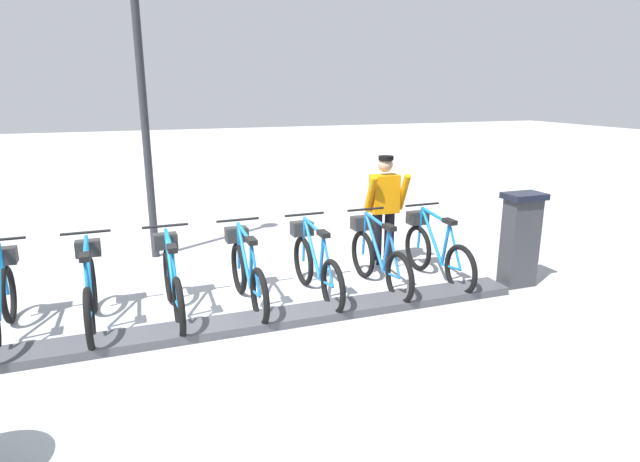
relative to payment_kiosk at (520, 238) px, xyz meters
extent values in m
plane|color=#B2B1B7|center=(-0.05, 3.84, -0.67)|extent=(60.00, 60.00, 0.00)
cube|color=#47474C|center=(-0.05, 3.84, -0.62)|extent=(0.44, 7.01, 0.10)
cube|color=#38383D|center=(0.00, 0.00, -0.07)|extent=(0.28, 0.44, 1.20)
cube|color=#194C8C|center=(0.15, 0.00, 0.28)|extent=(0.03, 0.30, 0.40)
cube|color=black|center=(0.00, 0.00, 0.57)|extent=(0.36, 0.52, 0.08)
torus|color=black|center=(-0.03, 0.93, -0.33)|extent=(0.67, 0.08, 0.67)
torus|color=black|center=(1.02, 0.95, -0.33)|extent=(0.67, 0.08, 0.67)
cylinder|color=#1273BA|center=(0.68, 0.94, -0.05)|extent=(0.60, 0.06, 0.70)
cylinder|color=#1273BA|center=(0.34, 0.94, -0.09)|extent=(0.16, 0.05, 0.61)
cylinder|color=#1273BA|center=(0.62, 0.94, 0.25)|extent=(0.69, 0.06, 0.11)
cylinder|color=#1273BA|center=(0.18, 0.93, -0.36)|extent=(0.43, 0.04, 0.09)
cylinder|color=#1273BA|center=(0.12, 0.93, -0.06)|extent=(0.33, 0.04, 0.56)
cylinder|color=#1273BA|center=(0.99, 0.95, -0.02)|extent=(0.10, 0.04, 0.62)
cube|color=black|center=(0.28, 0.94, 0.24)|extent=(0.22, 0.10, 0.06)
cylinder|color=black|center=(0.96, 0.95, 0.33)|extent=(0.04, 0.54, 0.03)
cube|color=#2D2D2D|center=(1.07, 0.95, 0.11)|extent=(0.21, 0.28, 0.18)
torus|color=black|center=(-0.03, 1.82, -0.33)|extent=(0.67, 0.08, 0.67)
torus|color=black|center=(1.02, 1.84, -0.33)|extent=(0.67, 0.08, 0.67)
cylinder|color=#1F6CB7|center=(0.68, 1.83, -0.05)|extent=(0.60, 0.06, 0.70)
cylinder|color=#1F6CB7|center=(0.34, 1.82, -0.09)|extent=(0.16, 0.05, 0.61)
cylinder|color=#1F6CB7|center=(0.62, 1.83, 0.25)|extent=(0.69, 0.06, 0.11)
cylinder|color=#1F6CB7|center=(0.18, 1.82, -0.36)|extent=(0.43, 0.04, 0.09)
cylinder|color=#1F6CB7|center=(0.12, 1.82, -0.06)|extent=(0.33, 0.04, 0.56)
cylinder|color=#1F6CB7|center=(0.99, 1.84, -0.02)|extent=(0.10, 0.04, 0.62)
cube|color=black|center=(0.28, 1.82, 0.24)|extent=(0.22, 0.10, 0.06)
cylinder|color=black|center=(0.96, 1.84, 0.33)|extent=(0.04, 0.54, 0.03)
cube|color=#2D2D2D|center=(1.07, 1.84, 0.11)|extent=(0.21, 0.28, 0.18)
torus|color=black|center=(-0.03, 2.70, -0.33)|extent=(0.67, 0.08, 0.67)
torus|color=black|center=(1.02, 2.72, -0.33)|extent=(0.67, 0.08, 0.67)
cylinder|color=blue|center=(0.68, 2.72, -0.05)|extent=(0.60, 0.06, 0.70)
cylinder|color=blue|center=(0.34, 2.71, -0.09)|extent=(0.16, 0.05, 0.61)
cylinder|color=blue|center=(0.62, 2.72, 0.25)|extent=(0.69, 0.06, 0.11)
cylinder|color=blue|center=(0.18, 2.71, -0.36)|extent=(0.43, 0.04, 0.09)
cylinder|color=blue|center=(0.12, 2.71, -0.06)|extent=(0.33, 0.04, 0.56)
cylinder|color=blue|center=(0.99, 2.72, -0.02)|extent=(0.10, 0.04, 0.62)
cube|color=black|center=(0.28, 2.71, 0.24)|extent=(0.22, 0.10, 0.06)
cylinder|color=black|center=(0.96, 2.72, 0.33)|extent=(0.04, 0.54, 0.03)
cube|color=#2D2D2D|center=(1.07, 2.72, 0.11)|extent=(0.21, 0.28, 0.18)
torus|color=black|center=(-0.03, 3.59, -0.33)|extent=(0.67, 0.08, 0.67)
torus|color=black|center=(1.02, 3.61, -0.33)|extent=(0.67, 0.08, 0.67)
cylinder|color=blue|center=(0.68, 3.60, -0.05)|extent=(0.60, 0.06, 0.70)
cylinder|color=blue|center=(0.34, 3.60, -0.09)|extent=(0.16, 0.05, 0.61)
cylinder|color=blue|center=(0.62, 3.60, 0.25)|extent=(0.69, 0.06, 0.11)
cylinder|color=blue|center=(0.18, 3.59, -0.36)|extent=(0.43, 0.04, 0.09)
cylinder|color=blue|center=(0.12, 3.59, -0.06)|extent=(0.33, 0.04, 0.56)
cylinder|color=blue|center=(0.99, 3.61, -0.02)|extent=(0.10, 0.04, 0.62)
cube|color=black|center=(0.28, 3.60, 0.24)|extent=(0.22, 0.10, 0.06)
cylinder|color=black|center=(0.96, 3.61, 0.33)|extent=(0.04, 0.54, 0.03)
cube|color=#2D2D2D|center=(1.07, 3.61, 0.11)|extent=(0.21, 0.28, 0.18)
torus|color=black|center=(-0.03, 4.48, -0.33)|extent=(0.67, 0.08, 0.67)
torus|color=black|center=(1.02, 4.50, -0.33)|extent=(0.67, 0.08, 0.67)
cylinder|color=#1376BE|center=(0.68, 4.49, -0.05)|extent=(0.60, 0.06, 0.70)
cylinder|color=#1376BE|center=(0.34, 4.48, -0.09)|extent=(0.16, 0.05, 0.61)
cylinder|color=#1376BE|center=(0.62, 4.49, 0.25)|extent=(0.69, 0.06, 0.11)
cylinder|color=#1376BE|center=(0.18, 4.48, -0.36)|extent=(0.43, 0.04, 0.09)
cylinder|color=#1376BE|center=(0.12, 4.48, -0.06)|extent=(0.33, 0.04, 0.56)
cylinder|color=#1376BE|center=(0.99, 4.50, -0.02)|extent=(0.10, 0.04, 0.62)
cube|color=black|center=(0.28, 4.48, 0.24)|extent=(0.22, 0.10, 0.06)
cylinder|color=black|center=(0.96, 4.50, 0.33)|extent=(0.04, 0.54, 0.03)
cube|color=#2D2D2D|center=(1.07, 4.50, 0.11)|extent=(0.21, 0.28, 0.18)
torus|color=black|center=(-0.03, 5.37, -0.33)|extent=(0.67, 0.08, 0.67)
torus|color=black|center=(1.02, 5.39, -0.33)|extent=(0.67, 0.08, 0.67)
cylinder|color=#1576BE|center=(0.68, 5.38, -0.05)|extent=(0.60, 0.06, 0.70)
cylinder|color=#1576BE|center=(0.34, 5.37, -0.09)|extent=(0.16, 0.05, 0.61)
cylinder|color=#1576BE|center=(0.62, 5.38, 0.25)|extent=(0.69, 0.06, 0.11)
cylinder|color=#1576BE|center=(0.18, 5.37, -0.36)|extent=(0.43, 0.04, 0.09)
cylinder|color=#1576BE|center=(0.12, 5.37, -0.06)|extent=(0.33, 0.04, 0.56)
cylinder|color=#1576BE|center=(0.99, 5.38, -0.02)|extent=(0.10, 0.04, 0.62)
cube|color=black|center=(0.28, 5.37, 0.24)|extent=(0.22, 0.10, 0.06)
cylinder|color=black|center=(0.96, 5.38, 0.33)|extent=(0.04, 0.54, 0.03)
cube|color=#2D2D2D|center=(1.07, 5.39, 0.11)|extent=(0.21, 0.28, 0.18)
torus|color=black|center=(1.02, 6.27, -0.33)|extent=(0.67, 0.08, 0.67)
cylinder|color=#1279C0|center=(0.99, 6.27, -0.02)|extent=(0.10, 0.04, 0.62)
cube|color=#2D2D2D|center=(1.07, 6.27, 0.11)|extent=(0.21, 0.28, 0.18)
cube|color=white|center=(1.35, 1.22, -0.62)|extent=(0.27, 0.12, 0.10)
cube|color=white|center=(1.48, 1.43, -0.62)|extent=(0.27, 0.12, 0.10)
cylinder|color=black|center=(1.41, 1.23, -0.24)|extent=(0.15, 0.15, 0.82)
cylinder|color=black|center=(1.42, 1.43, -0.24)|extent=(0.15, 0.15, 0.82)
cube|color=orange|center=(1.41, 1.33, 0.43)|extent=(0.28, 0.41, 0.56)
cylinder|color=orange|center=(1.30, 1.07, 0.46)|extent=(0.34, 0.12, 0.57)
cylinder|color=orange|center=(1.33, 1.59, 0.46)|extent=(0.34, 0.12, 0.57)
sphere|color=tan|center=(1.41, 1.33, 0.86)|extent=(0.22, 0.22, 0.22)
cylinder|color=black|center=(1.39, 1.33, 0.96)|extent=(0.22, 0.22, 0.06)
cylinder|color=#2D2D33|center=(3.02, 4.55, 1.32)|extent=(0.12, 0.12, 3.97)
camera|label=1|loc=(-5.56, 4.88, 1.96)|focal=30.08mm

